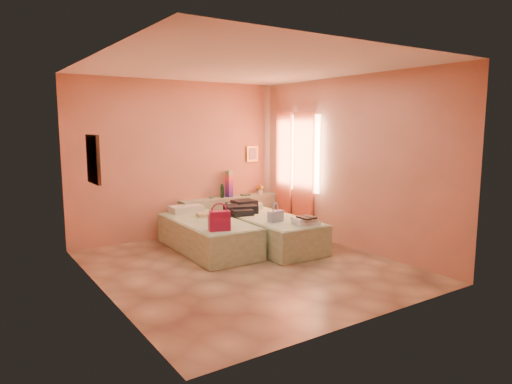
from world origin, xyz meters
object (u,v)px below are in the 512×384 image
flower_vase (260,189)px  towel_stack (306,221)px  bed_left (208,235)px  green_book (245,195)px  bed_right (270,232)px  headboard_ledge (231,214)px  blue_handbag (276,216)px  magenta_handbag (219,221)px  water_bottle (222,191)px

flower_vase → towel_stack: flower_vase is taller
bed_left → green_book: size_ratio=11.26×
bed_right → flower_vase: (0.73, 1.38, 0.51)m
bed_left → green_book: green_book is taller
headboard_ledge → bed_right: headboard_ledge is taller
blue_handbag → towel_stack: (0.28, -0.40, -0.04)m
headboard_ledge → magenta_handbag: (-1.24, -1.78, 0.32)m
green_book → towel_stack: bearing=-80.2°
flower_vase → towel_stack: 2.21m
towel_stack → flower_vase: bearing=74.6°
water_bottle → blue_handbag: (-0.01, -1.73, -0.19)m
water_bottle → green_book: (0.50, -0.03, -0.11)m
water_bottle → flower_vase: size_ratio=1.11×
flower_vase → blue_handbag: (-0.87, -1.72, -0.18)m
flower_vase → blue_handbag: size_ratio=0.84×
bed_right → green_book: 1.47m
bed_right → towel_stack: bearing=-77.6°
bed_left → flower_vase: (1.72, 1.03, 0.51)m
bed_left → blue_handbag: 1.15m
headboard_ledge → green_book: size_ratio=11.54×
towel_stack → magenta_handbag: bearing=164.5°
bed_left → flower_vase: 2.07m
bed_left → water_bottle: size_ratio=7.94×
magenta_handbag → bed_right: bearing=35.4°
bed_right → magenta_handbag: 1.30m
headboard_ledge → water_bottle: bearing=-177.2°
magenta_handbag → towel_stack: 1.38m
bed_left → magenta_handbag: 0.85m
towel_stack → bed_left: bearing=136.0°
green_book → bed_left: bearing=-127.4°
headboard_ledge → green_book: bearing=-6.5°
blue_handbag → headboard_ledge: bearing=72.6°
green_book → blue_handbag: size_ratio=0.66×
bed_left → magenta_handbag: bearing=-102.9°
headboard_ledge → water_bottle: size_ratio=8.14×
blue_handbag → towel_stack: 0.50m
headboard_ledge → flower_vase: 0.80m
headboard_ledge → towel_stack: bearing=-87.7°
bed_right → blue_handbag: size_ratio=7.46×
bed_right → headboard_ledge: bearing=89.2°
green_book → bed_right: bearing=-89.3°
bed_left → green_book: bearing=38.1°
bed_right → magenta_handbag: bearing=-160.7°
blue_handbag → bed_left: bearing=129.9°
bed_left → towel_stack: (1.14, -1.10, 0.30)m
water_bottle → magenta_handbag: size_ratio=0.82×
green_book → towel_stack: size_ratio=0.51×
bed_left → flower_vase: bearing=32.4°
blue_handbag → towel_stack: blue_handbag is taller
flower_vase → magenta_handbag: size_ratio=0.73×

